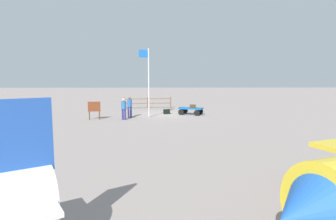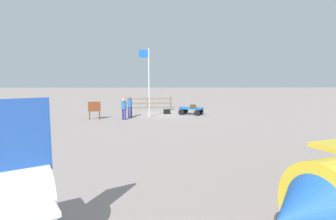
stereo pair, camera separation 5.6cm
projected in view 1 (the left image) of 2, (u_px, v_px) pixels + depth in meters
name	position (u px, v px, depth m)	size (l,w,h in m)	color
ground_plane	(166.00, 114.00, 23.97)	(120.00, 120.00, 0.00)	gray
luggage_cart	(191.00, 110.00, 23.71)	(2.20, 1.81, 0.58)	#105BAD
suitcase_dark	(193.00, 106.00, 23.37)	(0.51, 0.34, 0.30)	#3F321A
suitcase_navy	(167.00, 112.00, 24.16)	(0.59, 0.51, 0.39)	black
worker_lead	(130.00, 105.00, 21.92)	(0.44, 0.44, 1.67)	navy
worker_trailing	(124.00, 107.00, 20.76)	(0.48, 0.48, 1.62)	navy
flagpole	(148.00, 78.00, 21.86)	(0.80, 0.17, 5.36)	silver
signboard	(94.00, 108.00, 20.86)	(0.91, 0.20, 1.35)	#4C3319
wooden_fence	(148.00, 102.00, 28.33)	(4.78, 0.77, 1.14)	brown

